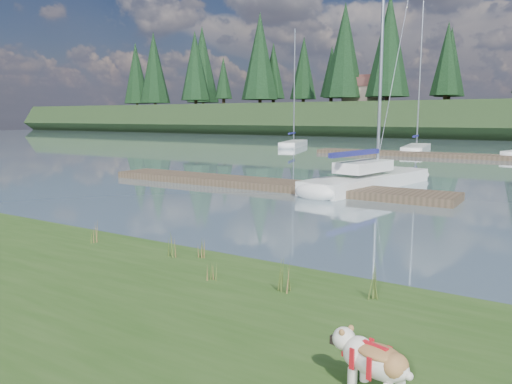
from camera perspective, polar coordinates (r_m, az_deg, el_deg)
The scene contains 19 objects.
ground at distance 40.07m, azimuth 22.01°, elevation 3.64°, with size 200.00×200.00×0.00m, color slate.
bulldog at distance 5.29m, azimuth 13.38°, elevation -18.06°, with size 0.92×0.51×0.54m.
sailboat_main at distance 22.68m, azimuth 13.59°, elevation 1.74°, with size 3.31×9.27×13.06m.
dock_near at distance 21.64m, azimuth 0.95°, elevation 0.94°, with size 16.00×2.00×0.30m, color #4C3D2C.
dock_far at distance 39.75m, azimuth 24.86°, elevation 3.65°, with size 26.00×2.20×0.30m, color #4C3D2C.
sailboat_bg_0 at distance 51.72m, azimuth 4.48°, elevation 5.58°, with size 3.88×8.20×11.72m.
sailboat_bg_1 at distance 46.39m, azimuth 17.97°, elevation 4.85°, with size 2.90×8.71×12.70m.
weed_0 at distance 9.83m, azimuth -9.53°, elevation -5.97°, with size 0.17×0.14×0.57m.
weed_1 at distance 9.68m, azimuth -6.56°, elevation -6.50°, with size 0.17×0.14×0.43m.
weed_2 at distance 7.82m, azimuth 3.44°, elevation -9.55°, with size 0.17×0.14×0.62m.
weed_3 at distance 11.31m, azimuth -18.12°, elevation -4.48°, with size 0.17×0.14×0.51m.
weed_4 at distance 8.40m, azimuth -4.89°, elevation -8.91°, with size 0.17×0.14×0.41m.
weed_5 at distance 7.70m, azimuth 13.10°, elevation -9.90°, with size 0.17×0.14×0.67m.
mud_lip at distance 10.95m, azimuth -10.32°, elevation -7.29°, with size 60.00×0.50×0.14m, color #33281C.
conifer_0 at distance 98.90m, azimuth -6.96°, elevation 14.13°, with size 5.72×5.72×14.15m.
conifer_1 at distance 93.50m, azimuth 2.01°, elevation 13.68°, with size 4.40×4.40×11.30m.
conifer_2 at distance 84.39m, azimuth 10.09°, elevation 15.64°, with size 6.60×6.60×16.05m.
conifer_3 at distance 83.55m, azimuth 21.00°, elevation 14.04°, with size 4.84×4.84×12.25m.
house_0 at distance 84.61m, azimuth 12.42°, elevation 11.32°, with size 6.30×5.30×4.65m.
Camera 1 is at (7.19, -9.30, 3.05)m, focal length 35.00 mm.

